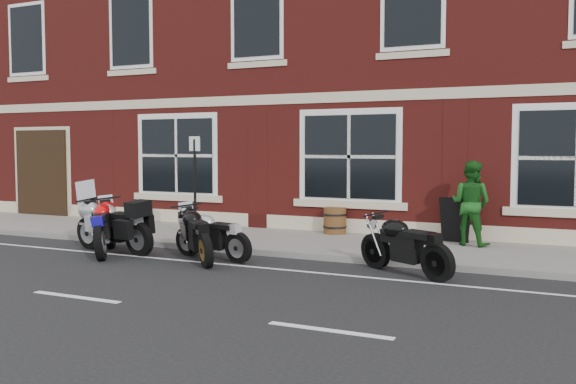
# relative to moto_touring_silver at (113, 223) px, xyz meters

# --- Properties ---
(ground) EXTENTS (80.00, 80.00, 0.00)m
(ground) POSITION_rel_moto_touring_silver_xyz_m (2.27, -0.44, -0.61)
(ground) COLOR black
(ground) RESTS_ON ground
(sidewalk) EXTENTS (30.00, 3.00, 0.12)m
(sidewalk) POSITION_rel_moto_touring_silver_xyz_m (2.27, 2.56, -0.55)
(sidewalk) COLOR slate
(sidewalk) RESTS_ON ground
(kerb) EXTENTS (30.00, 0.16, 0.12)m
(kerb) POSITION_rel_moto_touring_silver_xyz_m (2.27, 0.98, -0.55)
(kerb) COLOR slate
(kerb) RESTS_ON ground
(pub_building) EXTENTS (24.00, 12.00, 12.00)m
(pub_building) POSITION_rel_moto_touring_silver_xyz_m (2.27, 10.06, 5.39)
(pub_building) COLOR maroon
(pub_building) RESTS_ON ground
(moto_touring_silver) EXTENTS (2.26, 0.63, 1.49)m
(moto_touring_silver) POSITION_rel_moto_touring_silver_xyz_m (0.00, 0.00, 0.00)
(moto_touring_silver) COLOR black
(moto_touring_silver) RESTS_ON ground
(moto_sport_red) EXTENTS (1.40, 1.97, 1.03)m
(moto_sport_red) POSITION_rel_moto_touring_silver_xyz_m (0.03, -0.21, -0.02)
(moto_sport_red) COLOR black
(moto_sport_red) RESTS_ON ground
(moto_sport_black) EXTENTS (1.63, 1.59, 0.97)m
(moto_sport_black) POSITION_rel_moto_touring_silver_xyz_m (2.20, -0.12, -0.05)
(moto_sport_black) COLOR black
(moto_sport_black) RESTS_ON ground
(moto_sport_silver) EXTENTS (1.94, 0.52, 0.88)m
(moto_sport_silver) POSITION_rel_moto_touring_silver_xyz_m (2.34, 0.17, -0.10)
(moto_sport_silver) COLOR black
(moto_sport_silver) RESTS_ON ground
(moto_naked_black) EXTENTS (1.91, 1.14, 0.95)m
(moto_naked_black) POSITION_rel_moto_touring_silver_xyz_m (6.17, 0.30, -0.06)
(moto_naked_black) COLOR black
(moto_naked_black) RESTS_ON ground
(pedestrian_right) EXTENTS (1.02, 0.88, 1.79)m
(pedestrian_right) POSITION_rel_moto_touring_silver_xyz_m (6.76, 3.37, 0.41)
(pedestrian_right) COLOR #164E16
(pedestrian_right) RESTS_ON sidewalk
(a_board_sign) EXTENTS (0.67, 0.51, 1.00)m
(a_board_sign) POSITION_rel_moto_touring_silver_xyz_m (6.37, 3.76, 0.01)
(a_board_sign) COLOR black
(a_board_sign) RESTS_ON sidewalk
(barrel_planter) EXTENTS (0.57, 0.57, 0.63)m
(barrel_planter) POSITION_rel_moto_touring_silver_xyz_m (3.49, 3.86, -0.17)
(barrel_planter) COLOR #493513
(barrel_planter) RESTS_ON sidewalk
(parking_sign) EXTENTS (0.33, 0.09, 2.32)m
(parking_sign) POSITION_rel_moto_touring_silver_xyz_m (0.89, 1.76, 0.85)
(parking_sign) COLOR black
(parking_sign) RESTS_ON sidewalk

